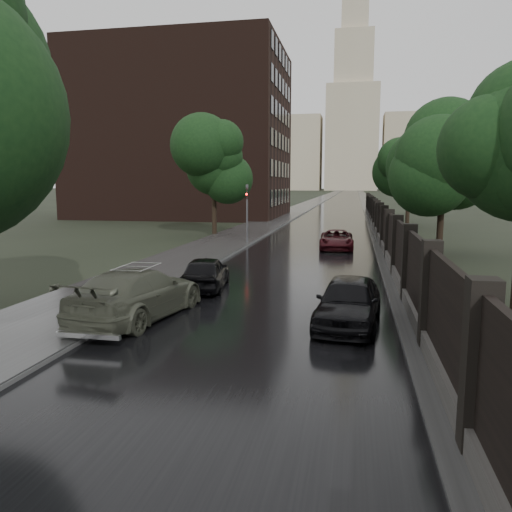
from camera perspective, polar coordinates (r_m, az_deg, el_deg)
The scene contains 15 objects.
ground at distance 8.99m, azimuth -8.21°, elevation -18.57°, with size 800.00×800.00×0.00m, color black.
road at distance 197.61m, azimuth 10.45°, elevation 6.97°, with size 8.00×420.00×0.02m, color black.
sidewalk_left at distance 197.78m, azimuth 8.70°, elevation 7.03°, with size 4.00×420.00×0.16m, color #2D2D2D.
verge_right at distance 197.61m, azimuth 12.06°, elevation 6.93°, with size 3.00×420.00×0.08m, color #2D2D2D.
fence_right at distance 39.72m, azimuth 13.86°, elevation 3.65°, with size 0.45×75.72×2.70m.
tree_left_far at distance 39.07m, azimuth -4.85°, elevation 10.00°, with size 4.25×4.25×7.39m.
tree_right_b at distance 29.94m, azimuth 20.62°, elevation 9.48°, with size 4.08×4.08×7.01m.
tree_right_c at distance 47.79m, azimuth 17.11°, elevation 9.00°, with size 4.08×4.08×7.01m.
traffic_light at distance 33.33m, azimuth -1.03°, elevation 5.44°, with size 0.16×0.32×4.00m.
brick_building at distance 63.33m, azimuth -8.22°, elevation 13.59°, with size 24.00×18.00×20.00m, color black.
stalinist_tower at distance 309.47m, azimuth 10.95°, elevation 14.50°, with size 92.00×30.00×159.00m.
volga_sedan at distance 15.43m, azimuth -13.37°, elevation -4.20°, with size 2.17×5.33×1.55m, color #4B4E3E.
hatchback_left at distance 19.27m, azimuth -5.77°, elevation -1.91°, with size 1.54×3.83×1.30m, color black.
car_right_near at distance 14.50m, azimuth 10.53°, elevation -5.15°, with size 1.69×4.21×1.43m, color black.
car_right_far at distance 31.27m, azimuth 9.19°, elevation 1.85°, with size 2.01×4.37×1.21m, color #340B10.
Camera 1 is at (2.73, -7.55, 4.05)m, focal length 35.00 mm.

